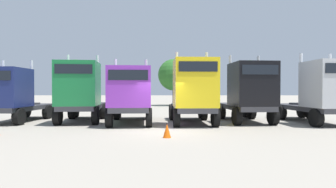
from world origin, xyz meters
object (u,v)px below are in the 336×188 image
at_px(semi_truck_green, 80,91).
at_px(semi_truck_silver, 322,92).
at_px(semi_truck_purple, 130,95).
at_px(semi_truck_yellow, 193,91).
at_px(semi_truck_black, 249,92).
at_px(traffic_cone_far, 167,131).
at_px(semi_truck_navy, 12,95).

xyz_separation_m(semi_truck_green, semi_truck_silver, (14.93, -0.65, -0.05)).
distance_m(semi_truck_purple, semi_truck_silver, 11.63).
xyz_separation_m(semi_truck_yellow, semi_truck_black, (3.56, 0.88, -0.03)).
distance_m(semi_truck_purple, semi_truck_black, 7.42).
xyz_separation_m(semi_truck_purple, semi_truck_black, (7.37, 0.82, 0.19)).
distance_m(semi_truck_yellow, semi_truck_silver, 7.82).
xyz_separation_m(semi_truck_green, traffic_cone_far, (5.58, -5.36, -1.69)).
relative_size(semi_truck_navy, semi_truck_purple, 0.91).
height_order(semi_truck_black, semi_truck_silver, semi_truck_silver).
relative_size(semi_truck_yellow, semi_truck_silver, 0.93).
height_order(semi_truck_navy, traffic_cone_far, semi_truck_navy).
bearing_deg(semi_truck_purple, semi_truck_yellow, 83.84).
bearing_deg(semi_truck_navy, semi_truck_yellow, 86.72).
distance_m(semi_truck_black, semi_truck_silver, 4.30).
height_order(semi_truck_navy, semi_truck_silver, semi_truck_silver).
height_order(semi_truck_navy, semi_truck_purple, semi_truck_navy).
xyz_separation_m(semi_truck_black, traffic_cone_far, (-5.09, -5.35, -1.67)).
bearing_deg(semi_truck_black, semi_truck_silver, 76.82).
bearing_deg(semi_truck_purple, traffic_cone_far, 21.37).
height_order(semi_truck_purple, traffic_cone_far, semi_truck_purple).
bearing_deg(semi_truck_silver, semi_truck_navy, -96.41).
height_order(semi_truck_green, semi_truck_yellow, semi_truck_yellow).
bearing_deg(semi_truck_navy, traffic_cone_far, 62.73).
distance_m(semi_truck_purple, semi_truck_yellow, 3.81).
height_order(semi_truck_yellow, semi_truck_silver, semi_truck_yellow).
bearing_deg(semi_truck_silver, traffic_cone_far, -68.02).
xyz_separation_m(semi_truck_yellow, semi_truck_silver, (7.81, 0.23, -0.06)).
xyz_separation_m(semi_truck_green, semi_truck_black, (10.68, -0.00, -0.02)).
bearing_deg(semi_truck_silver, semi_truck_purple, -93.89).
relative_size(semi_truck_green, semi_truck_silver, 0.93).
bearing_deg(semi_truck_purple, semi_truck_navy, -100.80).
xyz_separation_m(semi_truck_black, semi_truck_silver, (4.25, -0.65, -0.03)).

